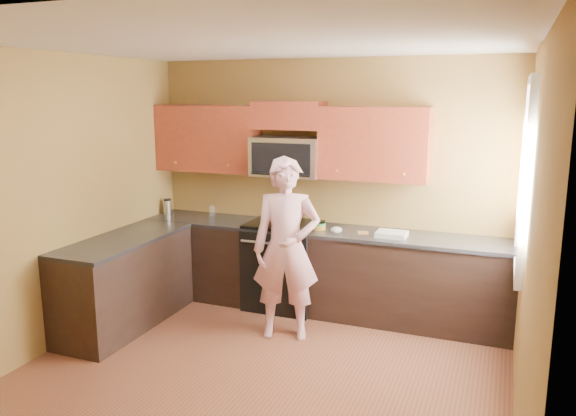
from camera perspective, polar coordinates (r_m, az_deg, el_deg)
The scene contains 25 objects.
floor at distance 4.89m, azimuth -3.51°, elevation -17.03°, with size 4.00×4.00×0.00m, color brown.
ceiling at distance 4.31m, azimuth -3.96°, elevation 16.33°, with size 4.00×4.00×0.00m, color white.
wall_back at distance 6.25m, azimuth 4.05°, elevation 2.41°, with size 4.00×4.00×0.00m, color brown.
wall_front at distance 2.81m, azimuth -21.48°, elevation -9.89°, with size 4.00×4.00×0.00m, color brown.
wall_left at distance 5.55m, azimuth -22.81°, elevation 0.37°, with size 4.00×4.00×0.00m, color brown.
wall_right at distance 4.02m, azimuth 23.16°, elevation -3.64°, with size 4.00×4.00×0.00m, color brown.
cabinet_back_run at distance 6.18m, azimuth 3.10°, elevation -6.36°, with size 4.00×0.60×0.88m, color black.
cabinet_left_run at distance 6.02m, azimuth -16.07°, elevation -7.31°, with size 0.60×1.60×0.88m, color black.
countertop_back at distance 6.05m, azimuth 3.11°, elevation -2.24°, with size 4.00×0.62×0.04m, color black.
countertop_left at distance 5.88m, azimuth -16.24°, elevation -3.08°, with size 0.62×1.60×0.04m, color black.
stove at distance 6.28m, azimuth -0.46°, elevation -5.72°, with size 0.76×0.65×0.95m, color black, non-canonical shape.
microwave at distance 6.18m, azimuth -0.04°, elevation 3.27°, with size 0.76×0.40×0.42m, color silver, non-canonical shape.
upper_cab_left at distance 6.63m, azimuth -7.95°, elevation 3.73°, with size 1.22×0.33×0.75m, color maroon, non-canonical shape.
upper_cab_right at distance 5.94m, azimuth 8.57°, elevation 2.81°, with size 1.12×0.33×0.75m, color maroon, non-canonical shape.
upper_cab_over_mw at distance 6.15m, azimuth 0.08°, elevation 9.32°, with size 0.76×0.33×0.30m, color maroon.
window at distance 5.14m, azimuth 22.87°, elevation 2.94°, with size 0.06×1.06×1.66m, color white, non-canonical shape.
woman at distance 5.41m, azimuth -0.16°, elevation -4.12°, with size 0.64×0.42×1.76m, color pink.
frying_pan at distance 6.05m, azimuth -0.19°, elevation -1.73°, with size 0.29×0.50×0.06m, color black, non-canonical shape.
butter_tub at distance 5.98m, azimuth 3.17°, elevation -2.19°, with size 0.13×0.13×0.10m, color yellow, non-canonical shape.
toast_slice at distance 5.85m, azimuth 7.57°, elevation -2.50°, with size 0.11×0.11×0.01m, color #B27F47.
napkin_a at distance 5.90m, azimuth -0.14°, elevation -2.05°, with size 0.11×0.12×0.06m, color silver.
napkin_b at distance 5.84m, azimuth 4.87°, elevation -2.22°, with size 0.12×0.13×0.07m, color silver.
dish_towel at distance 5.78m, azimuth 10.39°, elevation -2.60°, with size 0.30×0.24×0.05m, color white.
travel_mug at distance 6.88m, azimuth -12.00°, elevation -0.60°, with size 0.09×0.09×0.18m, color silver, non-canonical shape.
glass_a at distance 6.69m, azimuth -7.65°, elevation -0.27°, with size 0.07×0.07×0.12m, color silver.
Camera 1 is at (1.83, -3.89, 2.34)m, focal length 35.33 mm.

